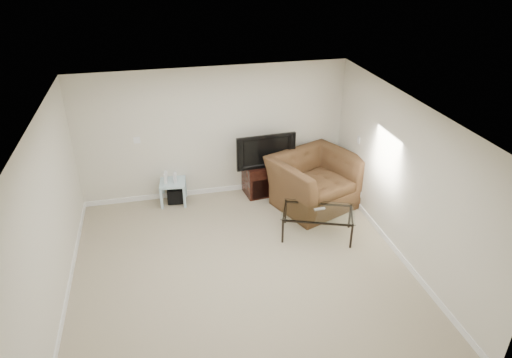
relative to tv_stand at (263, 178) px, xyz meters
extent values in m
plane|color=tan|center=(-0.90, -2.28, -0.31)|extent=(5.00, 5.00, 0.00)
plane|color=white|center=(-0.90, -2.28, 2.19)|extent=(5.00, 5.00, 0.00)
cube|color=silver|center=(-0.90, 0.22, 0.94)|extent=(5.00, 0.02, 2.50)
cube|color=silver|center=(-3.40, -2.28, 0.94)|extent=(0.02, 5.00, 2.50)
cube|color=silver|center=(1.60, -2.28, 0.94)|extent=(0.02, 5.00, 2.50)
cube|color=white|center=(-2.30, 0.21, 0.94)|extent=(0.12, 0.02, 0.12)
cube|color=white|center=(1.59, -0.68, 0.94)|extent=(0.02, 0.09, 0.13)
cube|color=white|center=(1.59, -0.98, -0.01)|extent=(0.02, 0.08, 0.12)
cube|color=black|center=(0.01, -0.04, 0.21)|extent=(0.41, 0.31, 0.05)
imported|color=black|center=(0.00, -0.03, 0.64)|extent=(1.07, 0.27, 0.66)
cube|color=black|center=(-1.72, 0.02, -0.15)|extent=(0.31, 0.31, 0.29)
cube|color=white|center=(-1.86, -0.01, 0.24)|extent=(0.07, 0.16, 0.21)
cube|color=silver|center=(-1.69, -0.03, 0.23)|extent=(0.07, 0.14, 0.18)
imported|color=#4B361F|center=(0.81, -0.63, 0.33)|extent=(1.72, 1.44, 1.29)
cube|color=#B2B2B7|center=(0.57, -1.58, 0.17)|extent=(0.19, 0.06, 0.02)
camera|label=1|loc=(-1.91, -7.63, 4.17)|focal=32.00mm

